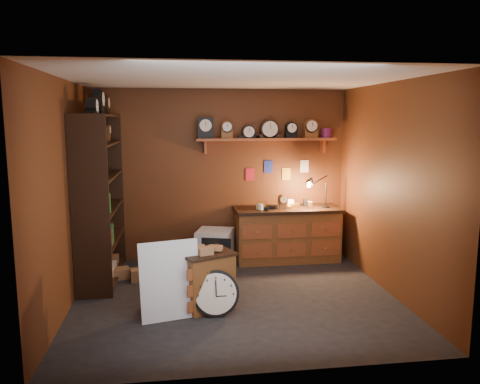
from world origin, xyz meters
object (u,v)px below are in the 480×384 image
object	(u,v)px
workbench	(287,231)
low_cabinet	(206,277)
shelving_unit	(97,191)
big_round_clock	(216,293)

from	to	relation	value
workbench	low_cabinet	distance (m)	2.22
workbench	low_cabinet	bearing A→B (deg)	-129.32
shelving_unit	low_cabinet	distance (m)	2.06
big_round_clock	shelving_unit	bearing A→B (deg)	135.28
low_cabinet	big_round_clock	distance (m)	0.30
shelving_unit	workbench	bearing A→B (deg)	9.97
shelving_unit	low_cabinet	xyz separation A→B (m)	(1.41, -1.22, -0.88)
workbench	big_round_clock	bearing A→B (deg)	-123.56
shelving_unit	workbench	size ratio (longest dim) A/B	1.54
shelving_unit	workbench	world-z (taller)	shelving_unit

